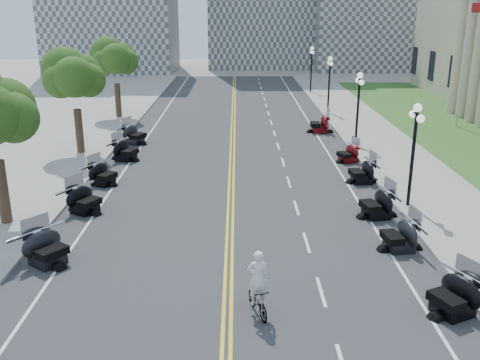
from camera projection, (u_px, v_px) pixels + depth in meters
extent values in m
plane|color=gray|center=(230.00, 243.00, 22.11)|extent=(160.00, 160.00, 0.00)
cube|color=#333335|center=(232.00, 172.00, 31.62)|extent=(16.00, 90.00, 0.01)
cube|color=yellow|center=(230.00, 171.00, 31.62)|extent=(0.12, 90.00, 0.00)
cube|color=yellow|center=(234.00, 171.00, 31.62)|extent=(0.12, 90.00, 0.00)
cube|color=white|center=(340.00, 171.00, 31.65)|extent=(0.12, 90.00, 0.00)
cube|color=white|center=(124.00, 172.00, 31.58)|extent=(0.12, 90.00, 0.00)
cube|color=white|center=(321.00, 292.00, 18.33)|extent=(0.12, 2.00, 0.00)
cube|color=white|center=(307.00, 242.00, 22.13)|extent=(0.12, 2.00, 0.00)
cube|color=white|center=(296.00, 208.00, 25.93)|extent=(0.12, 2.00, 0.00)
cube|color=white|center=(289.00, 182.00, 29.73)|extent=(0.12, 2.00, 0.00)
cube|color=white|center=(283.00, 162.00, 33.53)|extent=(0.12, 2.00, 0.00)
cube|color=white|center=(278.00, 146.00, 37.34)|extent=(0.12, 2.00, 0.00)
cube|color=white|center=(274.00, 133.00, 41.14)|extent=(0.12, 2.00, 0.00)
cube|color=white|center=(271.00, 122.00, 44.94)|extent=(0.12, 2.00, 0.00)
cube|color=white|center=(269.00, 113.00, 48.74)|extent=(0.12, 2.00, 0.00)
cube|color=white|center=(266.00, 105.00, 52.55)|extent=(0.12, 2.00, 0.00)
cube|color=white|center=(264.00, 99.00, 56.35)|extent=(0.12, 2.00, 0.00)
cube|color=white|center=(262.00, 93.00, 60.15)|extent=(0.12, 2.00, 0.00)
cube|color=white|center=(261.00, 88.00, 63.95)|extent=(0.12, 2.00, 0.00)
cube|color=white|center=(260.00, 83.00, 67.75)|extent=(0.12, 2.00, 0.00)
cube|color=white|center=(258.00, 79.00, 71.56)|extent=(0.12, 2.00, 0.00)
cube|color=#9E9991|center=(409.00, 170.00, 31.65)|extent=(5.00, 90.00, 0.15)
cube|color=#9E9991|center=(54.00, 171.00, 31.54)|extent=(5.00, 90.00, 0.15)
cube|color=#356023|center=(470.00, 139.00, 39.30)|extent=(9.00, 60.00, 0.10)
imported|color=#A51414|center=(258.00, 300.00, 16.85)|extent=(0.95, 1.71, 0.99)
imported|color=silver|center=(258.00, 260.00, 16.41)|extent=(0.68, 0.45, 1.87)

